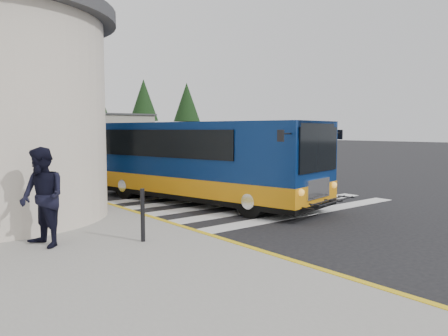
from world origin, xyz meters
TOP-DOWN VIEW (x-y plane):
  - ground at (0.00, 0.00)m, footprint 140.00×140.00m
  - curb_strip at (-4.05, 4.00)m, footprint 0.12×34.00m
  - crosswalk at (-0.50, -0.80)m, footprint 8.00×5.35m
  - depot_building at (6.00, 42.00)m, footprint 26.40×8.40m
  - tree_line at (6.29, 50.00)m, footprint 58.40×4.40m
  - transit_bus at (-1.37, 0.05)m, footprint 4.27×8.84m
  - pedestrian_a at (-6.36, -0.72)m, footprint 0.57×0.66m
  - pedestrian_b at (-6.84, -2.86)m, footprint 0.84×0.98m
  - bollard at (-5.30, -3.62)m, footprint 0.08×0.08m
  - far_bus_a at (12.30, 30.42)m, footprint 9.50×4.66m
  - far_bus_b at (14.10, 33.06)m, footprint 8.87×4.93m

SIDE VIEW (x-z plane):
  - ground at x=0.00m, z-range 0.00..0.00m
  - crosswalk at x=-0.50m, z-range 0.00..0.01m
  - curb_strip at x=-4.05m, z-range 0.00..0.16m
  - bollard at x=-5.30m, z-range 0.15..1.13m
  - pedestrian_a at x=-6.36m, z-range 0.15..1.67m
  - pedestrian_b at x=-6.84m, z-range 0.15..1.91m
  - transit_bus at x=-1.37m, z-range -0.05..2.37m
  - far_bus_b at x=14.10m, z-range 0.33..2.54m
  - far_bus_a at x=12.30m, z-range 0.35..2.72m
  - depot_building at x=6.00m, z-range 0.01..4.21m
  - tree_line at x=6.29m, z-range 1.77..11.77m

